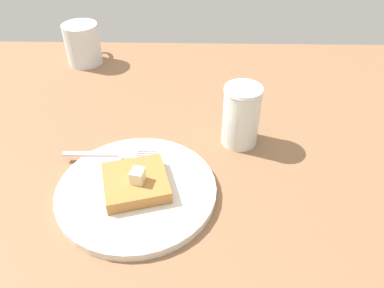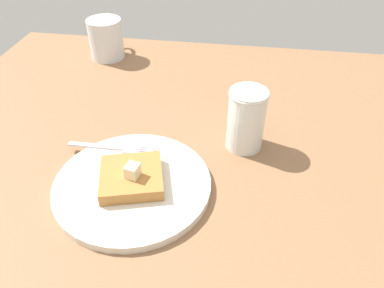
% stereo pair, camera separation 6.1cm
% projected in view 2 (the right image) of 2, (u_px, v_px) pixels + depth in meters
% --- Properties ---
extents(table_surface, '(1.13, 1.13, 0.02)m').
position_uv_depth(table_surface, '(195.00, 199.00, 0.59)').
color(table_surface, brown).
rests_on(table_surface, ground).
extents(plate, '(0.25, 0.25, 0.01)m').
position_uv_depth(plate, '(133.00, 183.00, 0.59)').
color(plate, silver).
rests_on(plate, table_surface).
extents(toast_slice_center, '(0.11, 0.12, 0.02)m').
position_uv_depth(toast_slice_center, '(132.00, 176.00, 0.58)').
color(toast_slice_center, '#AD7137').
rests_on(toast_slice_center, plate).
extents(butter_pat_primary, '(0.02, 0.02, 0.02)m').
position_uv_depth(butter_pat_primary, '(133.00, 171.00, 0.56)').
color(butter_pat_primary, beige).
rests_on(butter_pat_primary, toast_slice_center).
extents(fork, '(0.02, 0.16, 0.00)m').
position_uv_depth(fork, '(118.00, 148.00, 0.65)').
color(fork, silver).
rests_on(fork, plate).
extents(syrup_jar, '(0.07, 0.07, 0.11)m').
position_uv_depth(syrup_jar, '(246.00, 121.00, 0.64)').
color(syrup_jar, '#4A220D').
rests_on(syrup_jar, table_surface).
extents(coffee_mug, '(0.11, 0.08, 0.10)m').
position_uv_depth(coffee_mug, '(106.00, 38.00, 0.93)').
color(coffee_mug, silver).
rests_on(coffee_mug, table_surface).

